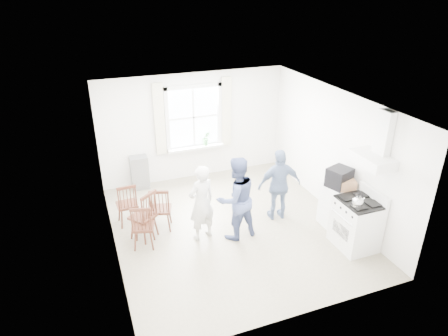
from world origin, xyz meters
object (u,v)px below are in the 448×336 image
at_px(windsor_chair_c, 147,211).
at_px(person_right, 279,185).
at_px(low_cabinet, 337,206).
at_px(stereo_stack, 339,177).
at_px(windsor_chair_a, 127,201).
at_px(person_left, 201,203).
at_px(gas_stove, 356,223).
at_px(windsor_chair_b, 142,223).
at_px(person_mid, 236,199).

bearing_deg(windsor_chair_c, person_right, -4.23).
height_order(low_cabinet, windsor_chair_c, windsor_chair_c).
bearing_deg(stereo_stack, windsor_chair_a, 159.17).
xyz_separation_m(windsor_chair_c, person_left, (0.97, -0.31, 0.14)).
bearing_deg(gas_stove, person_left, 153.94).
relative_size(person_left, person_right, 1.00).
distance_m(windsor_chair_b, person_mid, 1.77).
height_order(gas_stove, stereo_stack, stereo_stack).
distance_m(windsor_chair_a, windsor_chair_c, 0.66).
relative_size(windsor_chair_c, person_right, 0.67).
xyz_separation_m(windsor_chair_a, person_left, (1.25, -0.90, 0.19)).
bearing_deg(gas_stove, windsor_chair_a, 150.52).
bearing_deg(windsor_chair_a, low_cabinet, -20.53).
xyz_separation_m(gas_stove, windsor_chair_b, (-3.67, 1.27, 0.07)).
bearing_deg(windsor_chair_a, person_left, -35.79).
height_order(windsor_chair_b, person_left, person_left).
relative_size(low_cabinet, person_mid, 0.55).
height_order(windsor_chair_c, person_left, person_left).
height_order(stereo_stack, windsor_chair_a, stereo_stack).
distance_m(person_left, person_mid, 0.65).
distance_m(gas_stove, person_right, 1.64).
relative_size(stereo_stack, windsor_chair_a, 0.56).
distance_m(windsor_chair_c, person_left, 1.03).
distance_m(stereo_stack, person_right, 1.18).
height_order(gas_stove, windsor_chair_c, gas_stove).
xyz_separation_m(gas_stove, windsor_chair_a, (-3.81, 2.15, 0.08)).
relative_size(stereo_stack, person_left, 0.34).
bearing_deg(gas_stove, windsor_chair_c, 156.14).
bearing_deg(person_left, windsor_chair_b, -18.27).
bearing_deg(windsor_chair_b, person_mid, -6.98).
bearing_deg(gas_stove, stereo_stack, 87.17).
bearing_deg(person_left, person_mid, 145.86).
relative_size(windsor_chair_b, person_left, 0.60).
xyz_separation_m(gas_stove, person_right, (-0.87, 1.36, 0.28)).
xyz_separation_m(low_cabinet, person_left, (-2.62, 0.55, 0.31)).
height_order(windsor_chair_b, person_right, person_right).
height_order(windsor_chair_c, person_right, person_right).
xyz_separation_m(windsor_chair_a, person_mid, (1.87, -1.09, 0.26)).
xyz_separation_m(windsor_chair_b, person_mid, (1.73, -0.21, 0.27)).
relative_size(windsor_chair_a, windsor_chair_b, 1.02).
xyz_separation_m(windsor_chair_a, windsor_chair_c, (0.28, -0.59, 0.05)).
relative_size(windsor_chair_a, windsor_chair_c, 0.92).
bearing_deg(person_mid, stereo_stack, 159.90).
xyz_separation_m(person_mid, person_right, (1.06, 0.30, -0.06)).
distance_m(stereo_stack, windsor_chair_a, 4.14).
bearing_deg(person_left, gas_stove, 136.86).
height_order(gas_stove, person_right, person_right).
xyz_separation_m(low_cabinet, person_right, (-0.94, 0.66, 0.31)).
bearing_deg(person_left, person_right, 166.81).
xyz_separation_m(stereo_stack, windsor_chair_c, (-3.56, 0.87, -0.47)).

